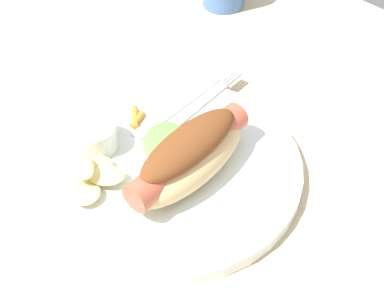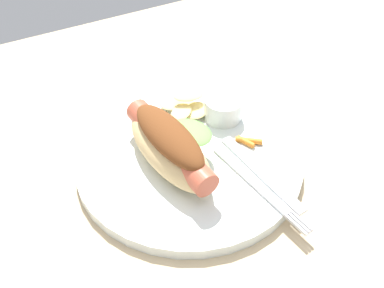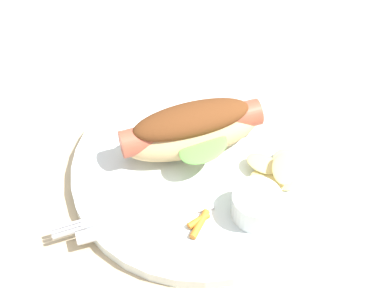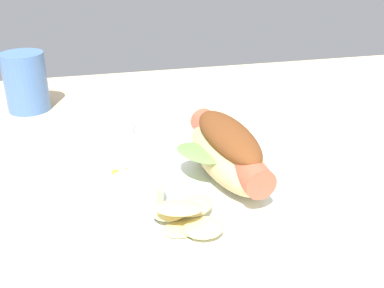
{
  "view_description": "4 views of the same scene",
  "coord_description": "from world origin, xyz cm",
  "px_view_note": "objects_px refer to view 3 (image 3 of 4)",
  "views": [
    {
      "loc": [
        -35.51,
        30.82,
        47.42
      ],
      "look_at": [
        -4.36,
        0.32,
        4.79
      ],
      "focal_mm": 54.09,
      "sensor_mm": 36.0,
      "label": 1
    },
    {
      "loc": [
        -21.56,
        -33.7,
        41.43
      ],
      "look_at": [
        -2.91,
        0.2,
        5.06
      ],
      "focal_mm": 40.95,
      "sensor_mm": 36.0,
      "label": 2
    },
    {
      "loc": [
        37.64,
        -8.28,
        54.6
      ],
      "look_at": [
        -2.07,
        0.96,
        5.94
      ],
      "focal_mm": 54.91,
      "sensor_mm": 36.0,
      "label": 3
    },
    {
      "loc": [
        8.71,
        43.44,
        26.68
      ],
      "look_at": [
        -1.53,
        0.68,
        5.37
      ],
      "focal_mm": 42.52,
      "sensor_mm": 36.0,
      "label": 4
    }
  ],
  "objects_px": {
    "plate": "(199,169)",
    "fork": "(130,211)",
    "sauce_ramekin": "(256,205)",
    "carrot_garnish": "(199,223)",
    "chips_pile": "(276,171)",
    "knife": "(146,221)",
    "hot_dog": "(192,129)"
  },
  "relations": [
    {
      "from": "chips_pile",
      "to": "knife",
      "type": "bearing_deg",
      "value": -80.6
    },
    {
      "from": "hot_dog",
      "to": "fork",
      "type": "relative_size",
      "value": 1.02
    },
    {
      "from": "fork",
      "to": "sauce_ramekin",
      "type": "bearing_deg",
      "value": 159.29
    },
    {
      "from": "plate",
      "to": "sauce_ramekin",
      "type": "relative_size",
      "value": 5.54
    },
    {
      "from": "sauce_ramekin",
      "to": "carrot_garnish",
      "type": "xyz_separation_m",
      "value": [
        0.0,
        -0.06,
        -0.01
      ]
    },
    {
      "from": "plate",
      "to": "hot_dog",
      "type": "relative_size",
      "value": 1.76
    },
    {
      "from": "carrot_garnish",
      "to": "hot_dog",
      "type": "bearing_deg",
      "value": 171.25
    },
    {
      "from": "fork",
      "to": "knife",
      "type": "height_order",
      "value": "same"
    },
    {
      "from": "chips_pile",
      "to": "sauce_ramekin",
      "type": "bearing_deg",
      "value": -41.48
    },
    {
      "from": "hot_dog",
      "to": "carrot_garnish",
      "type": "bearing_deg",
      "value": 76.3
    },
    {
      "from": "plate",
      "to": "fork",
      "type": "bearing_deg",
      "value": -62.81
    },
    {
      "from": "plate",
      "to": "chips_pile",
      "type": "relative_size",
      "value": 3.9
    },
    {
      "from": "plate",
      "to": "knife",
      "type": "bearing_deg",
      "value": -49.96
    },
    {
      "from": "sauce_ramekin",
      "to": "knife",
      "type": "height_order",
      "value": "sauce_ramekin"
    },
    {
      "from": "chips_pile",
      "to": "carrot_garnish",
      "type": "relative_size",
      "value": 2.25
    },
    {
      "from": "fork",
      "to": "carrot_garnish",
      "type": "relative_size",
      "value": 4.89
    },
    {
      "from": "hot_dog",
      "to": "carrot_garnish",
      "type": "distance_m",
      "value": 0.11
    },
    {
      "from": "plate",
      "to": "carrot_garnish",
      "type": "bearing_deg",
      "value": -13.56
    },
    {
      "from": "fork",
      "to": "carrot_garnish",
      "type": "bearing_deg",
      "value": 147.86
    },
    {
      "from": "fork",
      "to": "knife",
      "type": "bearing_deg",
      "value": 125.03
    },
    {
      "from": "knife",
      "to": "carrot_garnish",
      "type": "relative_size",
      "value": 4.46
    },
    {
      "from": "chips_pile",
      "to": "carrot_garnish",
      "type": "distance_m",
      "value": 0.11
    },
    {
      "from": "hot_dog",
      "to": "fork",
      "type": "height_order",
      "value": "hot_dog"
    },
    {
      "from": "hot_dog",
      "to": "fork",
      "type": "xyz_separation_m",
      "value": [
        0.07,
        -0.09,
        -0.03
      ]
    },
    {
      "from": "plate",
      "to": "fork",
      "type": "distance_m",
      "value": 0.1
    },
    {
      "from": "sauce_ramekin",
      "to": "carrot_garnish",
      "type": "height_order",
      "value": "sauce_ramekin"
    },
    {
      "from": "carrot_garnish",
      "to": "sauce_ramekin",
      "type": "bearing_deg",
      "value": 90.39
    },
    {
      "from": "plate",
      "to": "carrot_garnish",
      "type": "distance_m",
      "value": 0.08
    },
    {
      "from": "plate",
      "to": "sauce_ramekin",
      "type": "bearing_deg",
      "value": 28.98
    },
    {
      "from": "sauce_ramekin",
      "to": "carrot_garnish",
      "type": "bearing_deg",
      "value": -89.61
    },
    {
      "from": "plate",
      "to": "knife",
      "type": "distance_m",
      "value": 0.1
    },
    {
      "from": "plate",
      "to": "knife",
      "type": "height_order",
      "value": "knife"
    }
  ]
}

